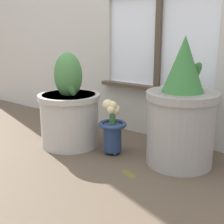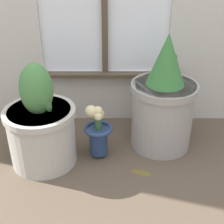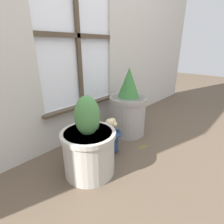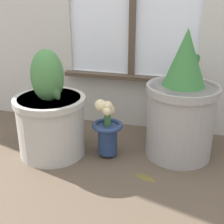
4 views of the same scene
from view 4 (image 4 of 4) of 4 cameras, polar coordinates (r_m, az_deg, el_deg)
name	(u,v)px [view 4 (image 4 of 4)]	position (r m, az deg, el deg)	size (l,w,h in m)	color
ground_plane	(101,181)	(1.51, -2.11, -12.43)	(10.00, 10.00, 0.00)	brown
potted_plant_left	(51,116)	(1.67, -11.16, -0.78)	(0.37, 0.37, 0.57)	#B7B2A8
potted_plant_right	(181,107)	(1.64, 12.58, 0.99)	(0.37, 0.37, 0.67)	#9E9993
flower_vase	(107,129)	(1.63, -0.91, -3.04)	(0.16, 0.16, 0.32)	navy
fallen_leaf	(145,177)	(1.53, 6.05, -11.70)	(0.12, 0.08, 0.01)	brown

